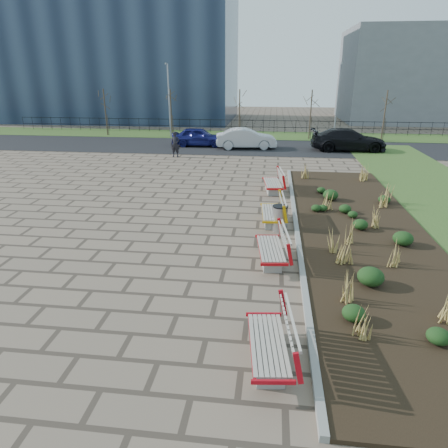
# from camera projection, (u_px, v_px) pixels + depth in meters

# --- Properties ---
(ground) EXTENTS (120.00, 120.00, 0.00)m
(ground) POSITION_uv_depth(u_px,v_px,m) (153.00, 295.00, 10.37)
(ground) COLOR #725F4E
(ground) RESTS_ON ground
(planting_bed) EXTENTS (4.50, 18.00, 0.10)m
(planting_bed) POSITION_uv_depth(u_px,v_px,m) (362.00, 232.00, 14.29)
(planting_bed) COLOR black
(planting_bed) RESTS_ON ground
(planting_curb) EXTENTS (0.16, 18.00, 0.15)m
(planting_curb) POSITION_uv_depth(u_px,v_px,m) (296.00, 229.00, 14.54)
(planting_curb) COLOR gray
(planting_curb) RESTS_ON ground
(grass_verge_far) EXTENTS (80.00, 5.00, 0.04)m
(grass_verge_far) POSITION_uv_depth(u_px,v_px,m) (241.00, 135.00, 36.32)
(grass_verge_far) COLOR #33511E
(grass_verge_far) RESTS_ON ground
(road) EXTENTS (80.00, 7.00, 0.02)m
(road) POSITION_uv_depth(u_px,v_px,m) (234.00, 147.00, 30.76)
(road) COLOR black
(road) RESTS_ON ground
(bench_a) EXTENTS (1.12, 2.19, 1.00)m
(bench_a) POSITION_uv_depth(u_px,v_px,m) (268.00, 341.00, 7.80)
(bench_a) COLOR #AF0B17
(bench_a) RESTS_ON ground
(bench_b) EXTENTS (1.14, 2.19, 1.00)m
(bench_b) POSITION_uv_depth(u_px,v_px,m) (271.00, 247.00, 11.99)
(bench_b) COLOR #AF0B11
(bench_b) RESTS_ON ground
(bench_c) EXTENTS (1.03, 2.15, 1.00)m
(bench_c) POSITION_uv_depth(u_px,v_px,m) (272.00, 211.00, 15.09)
(bench_c) COLOR #D2950B
(bench_c) RESTS_ON ground
(bench_d) EXTENTS (1.14, 2.19, 1.00)m
(bench_d) POSITION_uv_depth(u_px,v_px,m) (272.00, 182.00, 19.09)
(bench_d) COLOR red
(bench_d) RESTS_ON ground
(litter_bin) EXTENTS (0.54, 0.54, 0.93)m
(litter_bin) POSITION_uv_depth(u_px,v_px,m) (280.00, 219.00, 14.38)
(litter_bin) COLOR #B2B2B7
(litter_bin) RESTS_ON ground
(pedestrian) EXTENTS (0.63, 0.42, 1.69)m
(pedestrian) POSITION_uv_depth(u_px,v_px,m) (175.00, 144.00, 26.85)
(pedestrian) COLOR black
(pedestrian) RESTS_ON ground
(car_blue) EXTENTS (4.18, 1.79, 1.41)m
(car_blue) POSITION_uv_depth(u_px,v_px,m) (199.00, 137.00, 30.78)
(car_blue) COLOR navy
(car_blue) RESTS_ON road
(car_silver) EXTENTS (4.63, 2.13, 1.47)m
(car_silver) POSITION_uv_depth(u_px,v_px,m) (246.00, 139.00, 29.74)
(car_silver) COLOR #AEB0B6
(car_silver) RESTS_ON road
(car_black) EXTENTS (5.44, 2.38, 1.55)m
(car_black) POSITION_uv_depth(u_px,v_px,m) (348.00, 140.00, 28.95)
(car_black) COLOR black
(car_black) RESTS_ON road
(tree_a) EXTENTS (1.40, 1.40, 4.00)m
(tree_a) POSITION_uv_depth(u_px,v_px,m) (105.00, 112.00, 35.55)
(tree_a) COLOR #4C3D2D
(tree_a) RESTS_ON grass_verge_far
(tree_b) EXTENTS (1.40, 1.40, 4.00)m
(tree_b) POSITION_uv_depth(u_px,v_px,m) (171.00, 113.00, 34.88)
(tree_b) COLOR #4C3D2D
(tree_b) RESTS_ON grass_verge_far
(tree_c) EXTENTS (1.40, 1.40, 4.00)m
(tree_c) POSITION_uv_depth(u_px,v_px,m) (239.00, 114.00, 34.21)
(tree_c) COLOR #4C3D2D
(tree_c) RESTS_ON grass_verge_far
(tree_d) EXTENTS (1.40, 1.40, 4.00)m
(tree_d) POSITION_uv_depth(u_px,v_px,m) (311.00, 115.00, 33.54)
(tree_d) COLOR #4C3D2D
(tree_d) RESTS_ON grass_verge_far
(tree_e) EXTENTS (1.40, 1.40, 4.00)m
(tree_e) POSITION_uv_depth(u_px,v_px,m) (384.00, 116.00, 32.87)
(tree_e) COLOR #4C3D2D
(tree_e) RESTS_ON grass_verge_far
(lamp_west) EXTENTS (0.24, 0.60, 6.00)m
(lamp_west) POSITION_uv_depth(u_px,v_px,m) (169.00, 101.00, 34.06)
(lamp_west) COLOR gray
(lamp_west) RESTS_ON grass_verge_far
(lamp_east) EXTENTS (0.24, 0.60, 6.00)m
(lamp_east) POSITION_uv_depth(u_px,v_px,m) (337.00, 103.00, 32.49)
(lamp_east) COLOR gray
(lamp_east) RESTS_ON grass_verge_far
(railing_fence) EXTENTS (44.00, 0.10, 1.20)m
(railing_fence) POSITION_uv_depth(u_px,v_px,m) (242.00, 126.00, 37.49)
(railing_fence) COLOR black
(railing_fence) RESTS_ON grass_verge_far
(building_glass) EXTENTS (40.00, 14.00, 15.00)m
(building_glass) POSITION_uv_depth(u_px,v_px,m) (65.00, 53.00, 47.24)
(building_glass) COLOR #192338
(building_glass) RESTS_ON ground
(building_grey) EXTENTS (18.00, 12.00, 10.00)m
(building_grey) POSITION_uv_depth(u_px,v_px,m) (427.00, 76.00, 45.28)
(building_grey) COLOR slate
(building_grey) RESTS_ON ground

